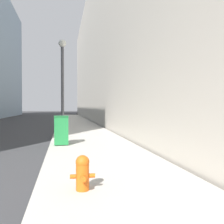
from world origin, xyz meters
TOP-DOWN VIEW (x-y plane):
  - sidewalk_right at (5.76, 18.00)m, footprint 3.81×60.00m
  - building_right_stone at (13.77, 26.00)m, footprint 12.00×60.00m
  - fire_hydrant at (4.84, 0.83)m, footprint 0.51×0.39m
  - trash_bin at (4.38, 7.07)m, footprint 0.62×0.66m
  - lamppost at (4.42, 11.04)m, footprint 0.45×0.45m

SIDE VIEW (x-z plane):
  - sidewalk_right at x=5.76m, z-range 0.00..0.12m
  - fire_hydrant at x=4.84m, z-range 0.14..0.86m
  - trash_bin at x=4.38m, z-range 0.14..1.43m
  - lamppost at x=4.42m, z-range 0.59..6.30m
  - building_right_stone at x=13.77m, z-range 0.00..17.52m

